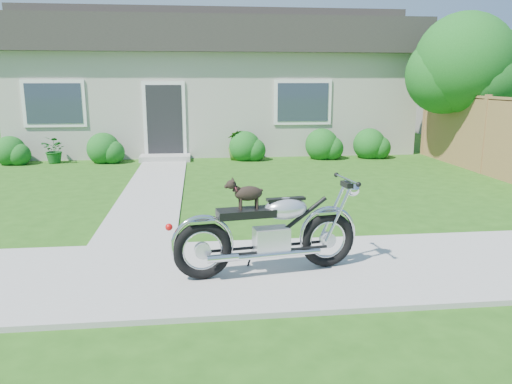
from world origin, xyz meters
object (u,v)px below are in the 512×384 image
at_px(house, 213,82).
at_px(motorcycle_with_dog, 271,231).
at_px(fence, 485,135).
at_px(tree_near, 469,68).
at_px(potted_plant_left, 55,150).
at_px(potted_plant_right, 236,145).

relative_size(house, motorcycle_with_dog, 5.68).
xyz_separation_m(fence, tree_near, (0.22, 1.37, 1.60)).
bearing_deg(fence, potted_plant_left, 165.42).
xyz_separation_m(tree_near, motorcycle_with_dog, (-6.26, -7.23, -2.00)).
bearing_deg(potted_plant_left, fence, -14.58).
height_order(house, fence, house).
xyz_separation_m(potted_plant_left, potted_plant_right, (4.98, 0.00, 0.06)).
bearing_deg(motorcycle_with_dog, house, 82.73).
distance_m(potted_plant_left, motorcycle_with_dog, 9.87).
relative_size(potted_plant_right, motorcycle_with_dog, 0.38).
distance_m(tree_near, potted_plant_right, 6.52).
bearing_deg(tree_near, house, 143.19).
distance_m(potted_plant_right, motorcycle_with_dog, 8.67).
relative_size(house, tree_near, 3.17).
relative_size(fence, tree_near, 1.67).
relative_size(potted_plant_left, potted_plant_right, 0.86).
bearing_deg(fence, tree_near, 80.97).
relative_size(tree_near, motorcycle_with_dog, 1.79).
bearing_deg(tree_near, motorcycle_with_dog, -130.89).
bearing_deg(tree_near, potted_plant_right, 166.56).
height_order(house, tree_near, house).
xyz_separation_m(tree_near, potted_plant_left, (-10.98, 1.43, -2.18)).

